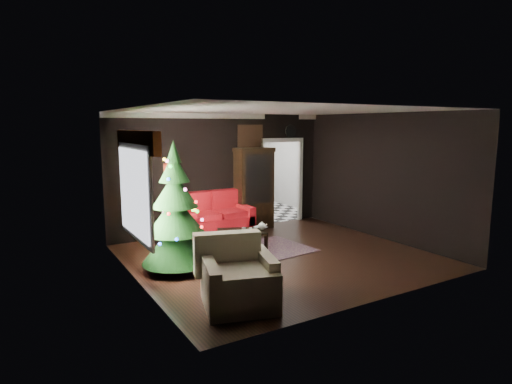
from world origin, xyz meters
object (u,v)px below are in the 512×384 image
kitchen_table (248,202)px  loveseat (215,215)px  floor_lamp (172,207)px  christmas_tree (175,212)px  curio_cabinet (254,190)px  wall_clock (290,131)px  armchair (239,275)px  coffee_table (241,241)px  teapot (262,226)px

kitchen_table → loveseat: bearing=-137.5°
floor_lamp → christmas_tree: size_ratio=0.79×
curio_cabinet → wall_clock: wall_clock is taller
loveseat → armchair: bearing=-110.5°
coffee_table → teapot: teapot is taller
christmas_tree → wall_clock: wall_clock is taller
curio_cabinet → christmas_tree: size_ratio=0.82×
teapot → kitchen_table: bearing=64.9°
coffee_table → wall_clock: (2.44, 1.79, 2.16)m
coffee_table → teapot: size_ratio=5.49×
christmas_tree → loveseat: bearing=48.2°
curio_cabinet → christmas_tree: christmas_tree is taller
teapot → wall_clock: (2.06, 1.96, 1.86)m
teapot → kitchen_table: size_ratio=0.23×
coffee_table → armchair: bearing=-119.3°
loveseat → armchair: size_ratio=1.62×
armchair → wall_clock: size_ratio=3.29×
teapot → wall_clock: size_ratio=0.54×
armchair → coffee_table: bearing=77.3°
curio_cabinet → kitchen_table: (0.65, 1.43, -0.57)m
coffee_table → wall_clock: wall_clock is taller
christmas_tree → coffee_table: (1.51, 0.39, -0.83)m
armchair → wall_clock: bearing=64.2°
curio_cabinet → teapot: 2.02m
floor_lamp → teapot: (1.42, -1.29, -0.31)m
curio_cabinet → floor_lamp: (-2.28, -0.49, -0.12)m
kitchen_table → coffee_table: bearing=-121.8°
floor_lamp → wall_clock: size_ratio=5.71×
floor_lamp → wall_clock: (3.48, 0.67, 1.55)m
loveseat → kitchen_table: loveseat is taller
armchair → wall_clock: (3.73, 4.09, 1.92)m
wall_clock → floor_lamp: bearing=-169.1°
floor_lamp → kitchen_table: 3.53m
loveseat → curio_cabinet: bearing=10.8°
loveseat → christmas_tree: 2.46m
christmas_tree → floor_lamp: bearing=72.8°
teapot → loveseat: bearing=100.6°
floor_lamp → loveseat: bearing=13.5°
loveseat → curio_cabinet: size_ratio=0.89×
loveseat → coffee_table: size_ratio=1.79×
christmas_tree → coffee_table: christmas_tree is taller
floor_lamp → wall_clock: wall_clock is taller
armchair → coffee_table: armchair is taller
loveseat → christmas_tree: (-1.60, -1.78, 0.55)m
loveseat → floor_lamp: (-1.13, -0.27, 0.33)m
kitchen_table → wall_clock: bearing=-66.3°
wall_clock → kitchen_table: 2.43m
floor_lamp → christmas_tree: christmas_tree is taller
armchair → kitchen_table: 6.21m
christmas_tree → kitchen_table: christmas_tree is taller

